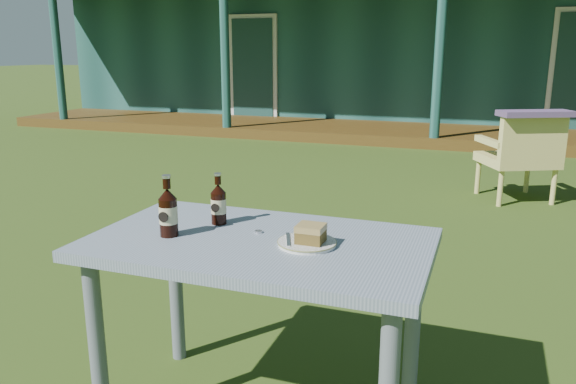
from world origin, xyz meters
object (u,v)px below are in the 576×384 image
at_px(cafe_table, 260,266).
at_px(armchair_left, 522,153).
at_px(plate, 307,243).
at_px(cola_bottle_far, 168,212).
at_px(cake_slice, 311,233).
at_px(cola_bottle_near, 218,204).

bearing_deg(cafe_table, armchair_left, 74.63).
distance_m(plate, cola_bottle_far, 0.51).
relative_size(cafe_table, plate, 5.88).
distance_m(cafe_table, cola_bottle_far, 0.38).
xyz_separation_m(cake_slice, armchair_left, (0.84, 3.75, -0.31)).
bearing_deg(armchair_left, cola_bottle_far, -109.43).
height_order(cafe_table, cake_slice, cake_slice).
distance_m(cafe_table, cola_bottle_near, 0.30).
bearing_deg(armchair_left, cake_slice, -102.56).
xyz_separation_m(cake_slice, cola_bottle_near, (-0.41, 0.12, 0.03)).
bearing_deg(cola_bottle_far, plate, 8.29).
xyz_separation_m(plate, cola_bottle_near, (-0.39, 0.12, 0.07)).
relative_size(plate, cola_bottle_far, 0.91).
height_order(plate, cake_slice, cake_slice).
distance_m(cake_slice, cola_bottle_near, 0.43).
height_order(cake_slice, armchair_left, armchair_left).
bearing_deg(plate, cafe_table, 178.78).
relative_size(plate, cake_slice, 2.22).
distance_m(cake_slice, armchair_left, 3.86).
distance_m(cake_slice, cola_bottle_far, 0.52).
bearing_deg(plate, cola_bottle_near, 163.18).
xyz_separation_m(cola_bottle_near, armchair_left, (1.25, 3.63, -0.35)).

